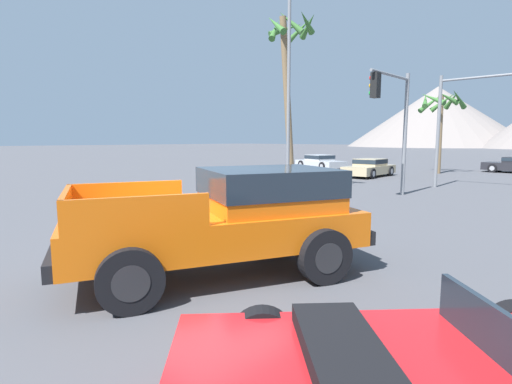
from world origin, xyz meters
TOP-DOWN VIEW (x-y plane):
  - ground_plane at (0.00, 0.00)m, footprint 320.00×320.00m
  - orange_pickup_truck at (0.42, 0.26)m, footprint 3.99×5.51m
  - red_convertible_car at (4.31, -1.33)m, footprint 4.21×4.27m
  - parked_car_silver at (-12.46, 22.09)m, footprint 4.58×2.96m
  - parked_car_tan at (-6.61, 18.90)m, footprint 1.97×4.27m
  - traffic_light_main at (0.01, 15.92)m, footprint 3.98×0.38m
  - traffic_light_crosswalk at (-1.59, 10.80)m, footprint 0.38×3.28m
  - street_lamp_post at (-5.18, 8.78)m, footprint 0.90×0.24m
  - palm_tree_short at (-4.29, 24.28)m, footprint 2.94×2.93m
  - palm_tree_leaning at (-8.67, 13.21)m, footprint 2.84×3.04m

SIDE VIEW (x-z plane):
  - ground_plane at x=0.00m, z-range 0.00..0.00m
  - red_convertible_car at x=4.31m, z-range -0.11..0.92m
  - parked_car_tan at x=-6.61m, z-range 0.01..1.14m
  - parked_car_silver at x=-12.46m, z-range 0.02..1.16m
  - orange_pickup_truck at x=0.42m, z-range 0.15..1.97m
  - traffic_light_crosswalk at x=-1.59m, z-range 1.00..6.04m
  - traffic_light_main at x=0.01m, z-range 1.09..6.47m
  - palm_tree_short at x=-4.29m, z-range 1.48..7.17m
  - street_lamp_post at x=-5.18m, z-range 0.80..9.51m
  - palm_tree_leaning at x=-8.67m, z-range 2.23..11.38m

